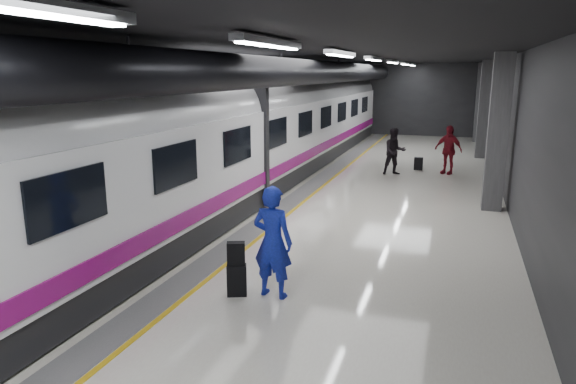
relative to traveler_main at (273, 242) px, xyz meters
The scene contains 9 objects.
ground 5.82m from the traveler_main, 95.11° to the left, with size 40.00×40.00×0.00m, color silver.
platform_hall 7.17m from the traveler_main, 96.82° to the left, with size 10.02×40.02×4.51m.
train 6.91m from the traveler_main, 123.35° to the left, with size 3.05×38.00×4.05m.
traveler_main is the anchor object (origin of this frame).
suitcase_main 0.98m from the traveler_main, 163.61° to the right, with size 0.35×0.22×0.57m, color black.
shoulder_bag 0.70m from the traveler_main, 165.26° to the right, with size 0.32×0.17×0.42m, color black.
traveler_far_a 12.16m from the traveler_main, 87.00° to the left, with size 0.90×0.70×1.84m, color black.
traveler_far_b 13.25m from the traveler_main, 78.55° to the left, with size 1.13×0.47×1.92m, color maroon.
suitcase_far 13.60m from the traveler_main, 83.73° to the left, with size 0.35×0.23×0.52m, color black.
Camera 1 is at (3.50, -13.80, 3.94)m, focal length 32.00 mm.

